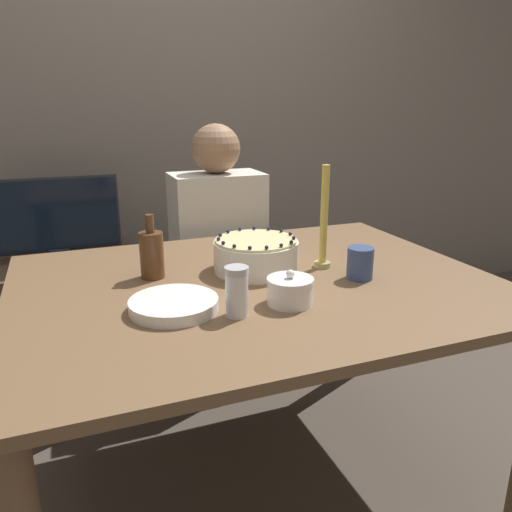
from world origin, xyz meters
name	(u,v)px	position (x,y,z in m)	size (l,w,h in m)	color
ground_plane	(257,479)	(0.00, 0.00, 0.00)	(12.00, 12.00, 0.00)	#4C4238
wall_behind	(160,95)	(0.00, 1.40, 1.30)	(8.00, 0.05, 2.60)	slate
dining_table	(257,310)	(0.00, 0.00, 0.64)	(1.44, 1.10, 0.74)	brown
cake	(256,255)	(0.03, 0.09, 0.80)	(0.27, 0.27, 0.12)	white
sugar_bowl	(290,291)	(0.02, -0.20, 0.78)	(0.13, 0.13, 0.10)	white
sugar_shaker	(237,291)	(-0.14, -0.22, 0.81)	(0.06, 0.06, 0.13)	white
plate_stack	(174,305)	(-0.29, -0.13, 0.76)	(0.24, 0.24, 0.03)	white
candle	(324,226)	(0.25, 0.05, 0.88)	(0.05, 0.05, 0.34)	tan
bottle	(152,254)	(-0.29, 0.15, 0.82)	(0.07, 0.07, 0.20)	brown
cup	(360,263)	(0.30, -0.10, 0.79)	(0.08, 0.08, 0.10)	#384C7F
person_man_blue_shirt	(219,272)	(0.10, 0.75, 0.51)	(0.40, 0.34, 1.18)	#2D2D38
side_cabinet	(67,313)	(-0.57, 1.08, 0.28)	(0.65, 0.55, 0.56)	#4C3828
tv_monitor	(55,217)	(-0.57, 1.08, 0.76)	(0.57, 0.10, 0.38)	#2D2D33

